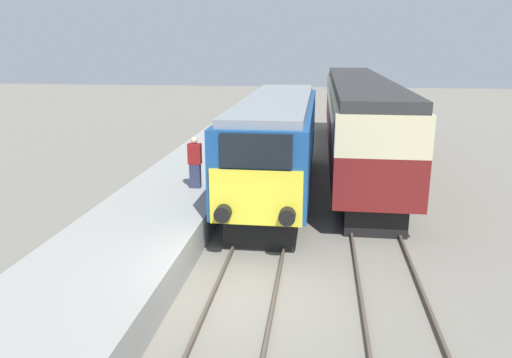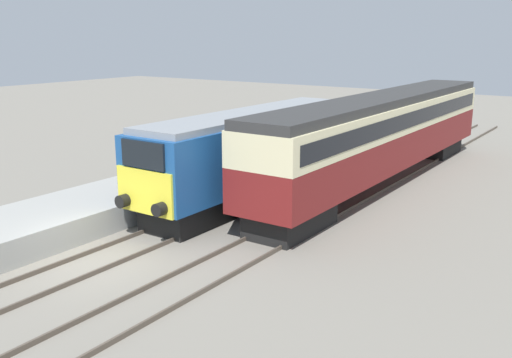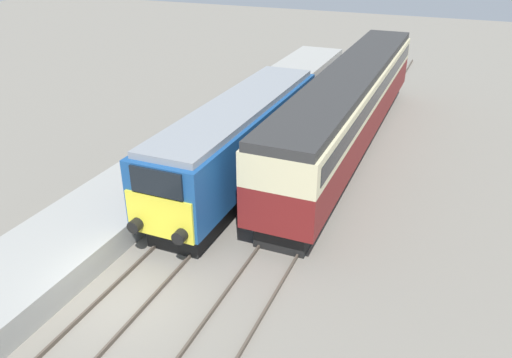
{
  "view_description": "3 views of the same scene",
  "coord_description": "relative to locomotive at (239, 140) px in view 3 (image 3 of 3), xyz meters",
  "views": [
    {
      "loc": [
        1.61,
        -10.19,
        5.67
      ],
      "look_at": [
        0.0,
        2.31,
        2.26
      ],
      "focal_mm": 35.0,
      "sensor_mm": 36.0,
      "label": 1
    },
    {
      "loc": [
        13.38,
        -10.62,
        6.79
      ],
      "look_at": [
        1.7,
        6.31,
        1.6
      ],
      "focal_mm": 40.0,
      "sensor_mm": 36.0,
      "label": 2
    },
    {
      "loc": [
        8.27,
        -9.32,
        10.16
      ],
      "look_at": [
        1.7,
        6.31,
        1.6
      ],
      "focal_mm": 35.0,
      "sensor_mm": 36.0,
      "label": 3
    }
  ],
  "objects": [
    {
      "name": "ground_plane",
      "position": [
        0.0,
        -8.53,
        -2.08
      ],
      "size": [
        120.0,
        120.0,
        0.0
      ],
      "primitive_type": "plane",
      "color": "slate"
    },
    {
      "name": "rails_near_track",
      "position": [
        0.0,
        -3.53,
        -2.01
      ],
      "size": [
        1.51,
        60.0,
        0.14
      ],
      "color": "#4C4238",
      "rests_on": "ground_plane"
    },
    {
      "name": "passenger_carriage",
      "position": [
        3.4,
        5.78,
        0.45
      ],
      "size": [
        2.75,
        20.93,
        4.15
      ],
      "color": "black",
      "rests_on": "ground_plane"
    },
    {
      "name": "locomotive",
      "position": [
        0.0,
        0.0,
        0.0
      ],
      "size": [
        2.7,
        12.95,
        3.76
      ],
      "color": "black",
      "rests_on": "ground_plane"
    },
    {
      "name": "person_on_platform",
      "position": [
        -2.54,
        -2.72,
        -0.27
      ],
      "size": [
        0.44,
        0.26,
        1.76
      ],
      "color": "#2D334C",
      "rests_on": "platform_left"
    },
    {
      "name": "platform_left",
      "position": [
        -3.3,
        -0.53,
        -1.62
      ],
      "size": [
        3.5,
        50.0,
        0.93
      ],
      "color": "gray",
      "rests_on": "ground_plane"
    },
    {
      "name": "rails_far_track",
      "position": [
        3.4,
        -3.53,
        -2.01
      ],
      "size": [
        1.5,
        60.0,
        0.14
      ],
      "color": "#4C4238",
      "rests_on": "ground_plane"
    }
  ]
}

